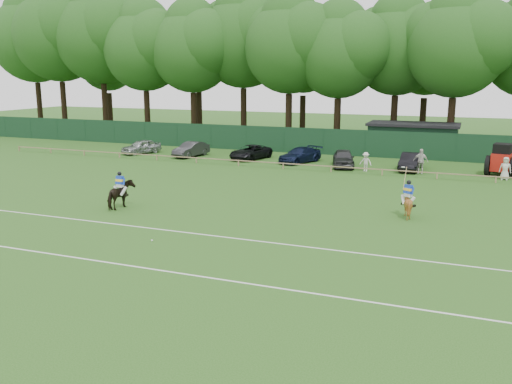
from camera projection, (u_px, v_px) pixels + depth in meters
The scene contains 21 objects.
ground at pixel (225, 231), 26.95m from camera, with size 160.00×160.00×0.00m, color #1E4C14.
horse_dark at pixel (121, 195), 31.20m from camera, with size 0.86×1.90×1.60m, color black.
horse_chestnut at pixel (407, 204), 29.37m from camera, with size 1.16×1.31×1.44m, color brown.
sedan_silver at pixel (141, 147), 52.57m from camera, with size 1.60×3.99×1.36m, color #A4A8A9.
sedan_grey at pixel (191, 149), 50.68m from camera, with size 1.45×4.16×1.37m, color #2A2B2D.
suv_black at pixel (251, 152), 49.22m from camera, with size 2.10×4.56×1.27m, color black.
sedan_navy at pixel (300, 155), 47.35m from camera, with size 1.83×4.51×1.31m, color #111937.
hatch_grey at pixel (343, 158), 45.12m from camera, with size 1.72×4.27×1.45m, color #313133.
estate_black at pixel (410, 162), 43.57m from camera, with size 1.47×4.21×1.39m, color black.
spectator_left at pixel (366, 162), 43.08m from camera, with size 0.99×0.57×1.53m, color beige.
spectator_mid at pixel (421, 161), 42.08m from camera, with size 1.14×0.48×1.95m, color beige.
spectator_right at pixel (505, 169), 39.59m from camera, with size 0.83×0.54×1.69m, color silver.
rider_dark at pixel (120, 183), 31.03m from camera, with size 0.94×0.37×1.41m.
rider_chestnut at pixel (408, 192), 29.22m from camera, with size 0.88×0.81×2.05m.
polo_ball at pixel (152, 240), 25.22m from camera, with size 0.09×0.09×0.09m, color silver.
pitch_lines at pixel (191, 252), 23.76m from camera, with size 60.00×5.10×0.01m.
pitch_rail at pixel (319, 166), 43.21m from camera, with size 62.10×0.10×0.50m.
perimeter_fence at pixel (344, 142), 51.21m from camera, with size 92.08×0.08×2.50m.
utility_shed at pixel (413, 139), 51.73m from camera, with size 8.40×4.40×3.04m.
tree_row at pixel (378, 146), 58.03m from camera, with size 96.00×12.00×21.00m, color #26561C, non-canonical shape.
tractor at pixel (502, 160), 41.27m from camera, with size 2.50×3.26×2.47m.
Camera 1 is at (10.95, -23.53, 7.67)m, focal length 38.00 mm.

